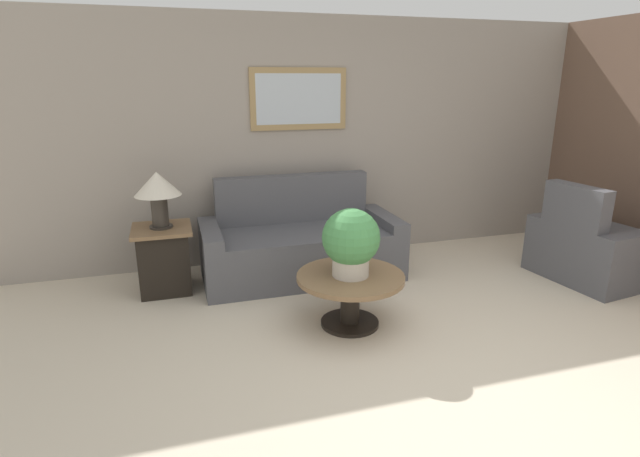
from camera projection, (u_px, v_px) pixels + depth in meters
ground_plane at (465, 382)px, 3.36m from camera, size 20.00×20.00×0.00m
wall_back at (335, 140)px, 5.53m from camera, size 7.82×0.09×2.60m
couch_main at (300, 245)px, 5.12m from camera, size 1.98×0.89×0.99m
armchair at (593, 249)px, 5.03m from camera, size 1.02×1.11×0.99m
coffee_table at (350, 289)px, 4.06m from camera, size 0.88×0.88×0.44m
side_table at (164, 259)px, 4.73m from camera, size 0.54×0.54×0.63m
table_lamp at (158, 188)px, 4.54m from camera, size 0.42×0.42×0.52m
potted_plant_on_table at (351, 241)px, 3.93m from camera, size 0.46×0.46×0.55m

